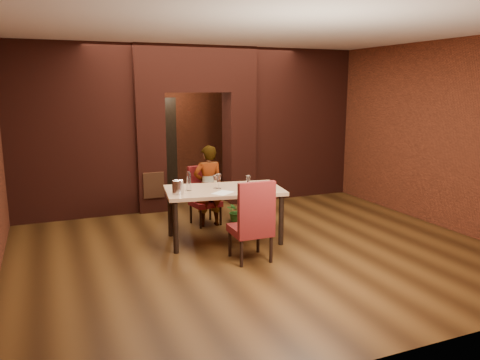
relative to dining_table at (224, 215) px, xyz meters
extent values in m
plane|color=#452A11|center=(0.28, 0.35, -0.42)|extent=(8.00, 8.00, 0.00)
cube|color=silver|center=(0.28, 0.35, 2.78)|extent=(7.00, 8.00, 0.04)
cube|color=maroon|center=(0.28, 4.35, 1.18)|extent=(7.00, 0.04, 3.20)
cube|color=maroon|center=(0.28, -3.65, 1.18)|extent=(7.00, 0.04, 3.20)
cube|color=maroon|center=(3.78, 0.35, 1.18)|extent=(0.04, 8.00, 3.20)
cube|color=maroon|center=(-0.67, 2.35, 0.73)|extent=(0.55, 0.55, 2.30)
cube|color=maroon|center=(1.23, 2.35, 0.73)|extent=(0.55, 0.55, 2.30)
cube|color=maroon|center=(0.28, 2.35, 2.33)|extent=(2.45, 0.55, 0.90)
cube|color=maroon|center=(-2.08, 2.35, 1.18)|extent=(2.28, 0.35, 3.20)
cube|color=maroon|center=(2.64, 2.35, 1.18)|extent=(2.28, 0.35, 3.20)
cube|color=#97502C|center=(-0.67, 2.05, 0.13)|extent=(0.40, 0.03, 0.50)
cube|color=black|center=(-0.12, 4.29, 0.63)|extent=(0.90, 0.08, 2.10)
cube|color=black|center=(-0.12, 4.25, 0.63)|extent=(1.02, 0.04, 2.22)
cube|color=tan|center=(0.00, 0.00, 0.00)|extent=(1.94, 1.28, 0.85)
cube|color=maroon|center=(0.01, 0.97, 0.09)|extent=(0.53, 0.53, 1.03)
cube|color=maroon|center=(0.04, -0.93, 0.16)|extent=(0.54, 0.54, 1.16)
imported|color=beige|center=(0.03, 0.86, 0.29)|extent=(0.54, 0.37, 1.43)
cube|color=white|center=(-0.13, -0.28, 0.42)|extent=(0.38, 0.36, 0.00)
cylinder|color=silver|center=(-0.77, -0.09, 0.53)|extent=(0.17, 0.17, 0.21)
cylinder|color=white|center=(-0.54, 0.08, 0.57)|extent=(0.07, 0.07, 0.30)
imported|color=#2B601E|center=(0.57, 0.92, -0.23)|extent=(0.44, 0.42, 0.39)
camera|label=1|loc=(-2.53, -6.70, 1.99)|focal=35.00mm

